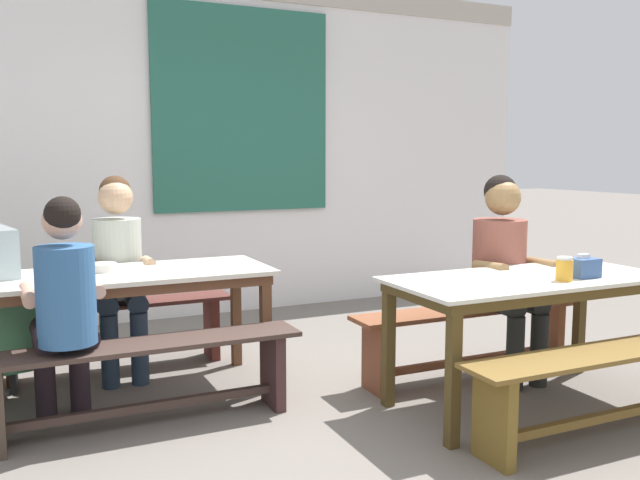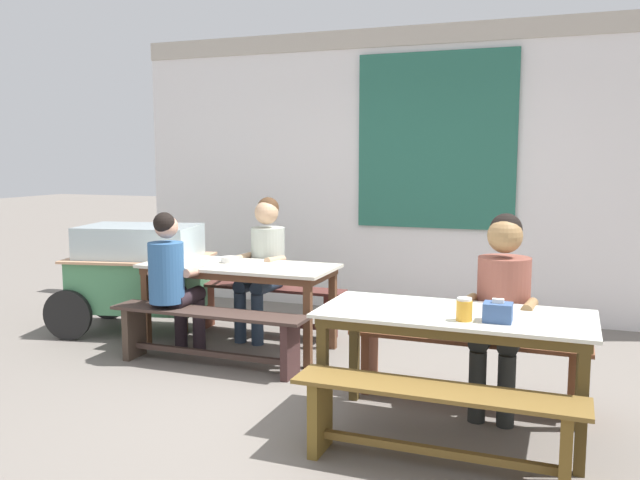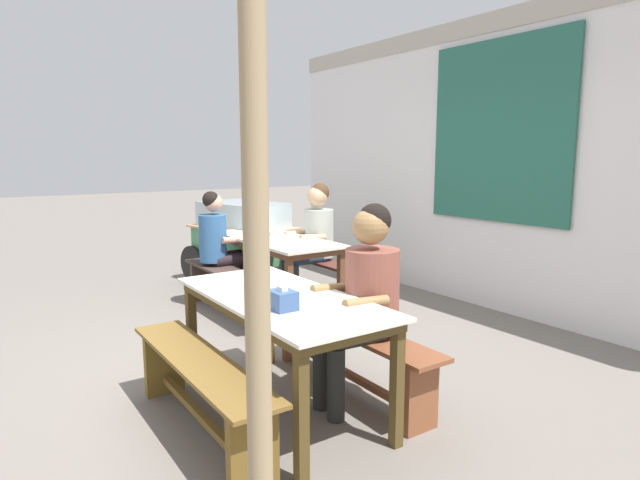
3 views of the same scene
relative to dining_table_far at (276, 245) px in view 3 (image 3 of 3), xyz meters
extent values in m
plane|color=slate|center=(1.17, -1.01, -0.68)|extent=(40.00, 40.00, 0.00)
cube|color=white|center=(1.17, 1.89, 0.73)|extent=(6.47, 0.12, 2.82)
cube|color=#286452|center=(1.35, 1.80, 1.17)|extent=(1.64, 0.03, 1.81)
cube|color=#B4AB9E|center=(1.17, 1.91, 2.25)|extent=(6.47, 0.20, 0.20)
cube|color=beige|center=(0.00, 0.00, 0.06)|extent=(1.69, 0.72, 0.03)
cube|color=brown|center=(0.00, 0.00, 0.02)|extent=(1.61, 0.66, 0.06)
cube|color=brown|center=(0.76, 0.29, -0.34)|extent=(0.06, 0.06, 0.67)
cube|color=brown|center=(0.76, -0.30, -0.34)|extent=(0.06, 0.06, 0.67)
cube|color=brown|center=(-0.76, 0.30, -0.34)|extent=(0.06, 0.06, 0.67)
cube|color=brown|center=(-0.76, -0.29, -0.34)|extent=(0.06, 0.06, 0.67)
cube|color=silver|center=(2.04, -1.14, 0.07)|extent=(1.63, 0.76, 0.02)
cube|color=#4D3C1B|center=(2.04, -1.14, 0.03)|extent=(1.55, 0.70, 0.06)
cube|color=#4D3C1B|center=(2.77, -0.84, -0.34)|extent=(0.06, 0.06, 0.67)
cube|color=#4D3C1B|center=(2.76, -1.46, -0.34)|extent=(0.06, 0.06, 0.67)
cube|color=#4D3C1B|center=(1.31, -0.82, -0.34)|extent=(0.06, 0.06, 0.67)
cube|color=#4D3C1B|center=(1.30, -1.44, -0.34)|extent=(0.06, 0.06, 0.67)
cube|color=#572B27|center=(0.00, 0.54, -0.23)|extent=(1.55, 0.28, 0.03)
cube|color=#58251F|center=(0.66, 0.53, -0.46)|extent=(0.06, 0.22, 0.43)
cube|color=brown|center=(-0.65, 0.54, -0.46)|extent=(0.06, 0.22, 0.43)
cube|color=#572B27|center=(0.00, 0.54, -0.57)|extent=(1.27, 0.05, 0.04)
cube|color=#402F29|center=(0.00, -0.54, -0.23)|extent=(1.67, 0.31, 0.03)
cube|color=#412827|center=(0.71, -0.54, -0.46)|extent=(0.06, 0.26, 0.43)
cube|color=#44352B|center=(-0.72, -0.53, -0.46)|extent=(0.06, 0.26, 0.43)
cube|color=#402F29|center=(0.00, -0.54, -0.57)|extent=(1.39, 0.06, 0.04)
cube|color=brown|center=(2.04, -0.60, -0.23)|extent=(1.62, 0.30, 0.03)
cube|color=brown|center=(2.73, -0.61, -0.46)|extent=(0.06, 0.24, 0.43)
cube|color=brown|center=(1.36, -0.60, -0.46)|extent=(0.06, 0.24, 0.43)
cube|color=brown|center=(2.04, -0.60, -0.57)|extent=(1.34, 0.06, 0.04)
cube|color=brown|center=(2.03, -1.68, -0.23)|extent=(1.56, 0.32, 0.02)
cube|color=brown|center=(2.69, -1.69, -0.46)|extent=(0.06, 0.26, 0.44)
cube|color=brown|center=(1.37, -1.67, -0.46)|extent=(0.06, 0.26, 0.44)
cube|color=brown|center=(2.03, -1.68, -0.57)|extent=(1.28, 0.06, 0.04)
cube|color=#4C8F5F|center=(-1.17, 0.21, -0.21)|extent=(1.32, 0.97, 0.47)
cube|color=silver|center=(-1.17, 0.21, 0.19)|extent=(1.19, 0.87, 0.32)
cube|color=tan|center=(-1.17, 0.21, 0.04)|extent=(1.41, 1.07, 0.02)
cylinder|color=black|center=(-1.78, 0.49, -0.44)|extent=(0.47, 0.14, 0.47)
cylinder|color=black|center=(-1.62, -0.30, -0.44)|extent=(0.47, 0.14, 0.47)
cylinder|color=#333333|center=(-0.64, 0.32, -0.56)|extent=(0.05, 0.05, 0.23)
cylinder|color=#3F3F3F|center=(-0.40, 0.36, -0.06)|extent=(0.19, 0.74, 0.04)
cylinder|color=black|center=(-0.31, -0.18, -0.45)|extent=(0.11, 0.11, 0.46)
cylinder|color=black|center=(-0.49, -0.18, -0.45)|extent=(0.11, 0.11, 0.46)
cylinder|color=black|center=(-0.30, -0.35, -0.17)|extent=(0.14, 0.40, 0.13)
cylinder|color=black|center=(-0.48, -0.36, -0.17)|extent=(0.14, 0.40, 0.13)
cylinder|color=#315E93|center=(-0.38, -0.53, 0.07)|extent=(0.29, 0.29, 0.49)
sphere|color=tan|center=(-0.39, -0.51, 0.44)|extent=(0.19, 0.19, 0.19)
sphere|color=black|center=(-0.38, -0.54, 0.48)|extent=(0.18, 0.18, 0.18)
cylinder|color=tan|center=(-0.23, -0.35, 0.06)|extent=(0.08, 0.31, 0.09)
cylinder|color=tan|center=(-0.55, -0.36, 0.06)|extent=(0.08, 0.31, 0.09)
cylinder|color=#242624|center=(2.16, -0.92, -0.45)|extent=(0.11, 0.11, 0.46)
cylinder|color=#242624|center=(2.34, -0.94, -0.45)|extent=(0.11, 0.11, 0.46)
cylinder|color=#242624|center=(2.17, -0.76, -0.17)|extent=(0.16, 0.37, 0.13)
cylinder|color=#242624|center=(2.35, -0.78, -0.17)|extent=(0.16, 0.37, 0.13)
cylinder|color=brown|center=(2.28, -0.61, 0.09)|extent=(0.35, 0.35, 0.52)
sphere|color=#967045|center=(2.27, -0.63, 0.49)|extent=(0.23, 0.23, 0.23)
sphere|color=black|center=(2.28, -0.60, 0.53)|extent=(0.21, 0.21, 0.21)
cylinder|color=#967045|center=(2.07, -0.77, 0.07)|extent=(0.10, 0.31, 0.09)
cylinder|color=#967045|center=(2.45, -0.80, 0.07)|extent=(0.10, 0.31, 0.08)
cylinder|color=#29394E|center=(-0.09, 0.18, -0.45)|extent=(0.11, 0.11, 0.46)
cylinder|color=#29394E|center=(0.09, 0.17, -0.45)|extent=(0.11, 0.11, 0.46)
cylinder|color=#29394E|center=(-0.08, 0.36, -0.17)|extent=(0.16, 0.41, 0.13)
cylinder|color=#29394E|center=(0.10, 0.35, -0.17)|extent=(0.16, 0.41, 0.13)
cylinder|color=#B0B7AA|center=(0.03, 0.54, 0.09)|extent=(0.31, 0.31, 0.52)
sphere|color=tan|center=(0.03, 0.52, 0.49)|extent=(0.22, 0.22, 0.22)
sphere|color=#4C331E|center=(0.03, 0.55, 0.53)|extent=(0.21, 0.21, 0.21)
cylinder|color=tan|center=(-0.16, 0.37, 0.07)|extent=(0.10, 0.31, 0.07)
cylinder|color=tan|center=(0.19, 0.34, 0.07)|extent=(0.10, 0.31, 0.09)
cube|color=#3A578A|center=(2.30, -1.29, 0.13)|extent=(0.16, 0.13, 0.11)
cube|color=white|center=(2.30, -1.29, 0.20)|extent=(0.06, 0.04, 0.02)
cylinder|color=gold|center=(2.12, -1.33, 0.14)|extent=(0.09, 0.09, 0.12)
cylinder|color=white|center=(2.12, -1.33, 0.20)|extent=(0.08, 0.08, 0.02)
cylinder|color=silver|center=(-0.13, 0.07, 0.10)|extent=(0.16, 0.16, 0.05)
cylinder|color=tan|center=(3.34, -1.99, 0.56)|extent=(0.08, 0.08, 2.47)
camera|label=1|loc=(-0.65, -4.04, 0.76)|focal=37.85mm
camera|label=2|loc=(2.63, -5.06, 1.01)|focal=37.09mm
camera|label=3|loc=(4.80, -2.76, 0.93)|focal=29.90mm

